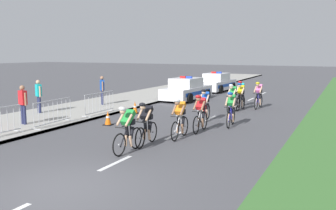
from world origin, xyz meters
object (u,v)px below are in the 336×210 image
at_px(cyclist_third, 180,118).
at_px(crowd_barrier_rear, 100,103).
at_px(cyclist_fifth, 205,104).
at_px(cyclist_second, 146,123).
at_px(cyclist_fourth, 200,113).
at_px(cyclist_lead, 127,128).
at_px(crowd_barrier_middle, 53,113).
at_px(police_car_nearest, 187,90).
at_px(spectator_middle, 102,88).
at_px(cyclist_tenth, 259,95).
at_px(cyclist_eighth, 241,96).
at_px(spectator_back, 23,102).
at_px(cyclist_ninth, 241,93).
at_px(police_car_second, 217,83).
at_px(cyclist_sixth, 231,108).
at_px(traffic_cone_mid, 135,108).
at_px(spectator_closest, 39,94).
at_px(cyclist_seventh, 233,98).
at_px(traffic_cone_near, 108,118).

height_order(cyclist_third, crowd_barrier_rear, cyclist_third).
relative_size(cyclist_third, cyclist_fifth, 1.00).
height_order(cyclist_second, cyclist_fourth, same).
height_order(cyclist_lead, crowd_barrier_middle, cyclist_lead).
bearing_deg(police_car_nearest, cyclist_fourth, -63.18).
distance_m(cyclist_third, spectator_middle, 9.04).
bearing_deg(cyclist_tenth, cyclist_eighth, -126.37).
relative_size(crowd_barrier_rear, spectator_back, 1.39).
height_order(cyclist_ninth, police_car_second, police_car_second).
height_order(cyclist_lead, police_car_nearest, police_car_nearest).
height_order(cyclist_fourth, cyclist_ninth, same).
height_order(cyclist_third, cyclist_ninth, same).
distance_m(cyclist_sixth, crowd_barrier_rear, 6.63).
height_order(cyclist_lead, cyclist_fourth, same).
xyz_separation_m(cyclist_fifth, traffic_cone_mid, (-4.02, 0.37, -0.48)).
bearing_deg(spectator_closest, cyclist_lead, -26.54).
xyz_separation_m(cyclist_second, cyclist_seventh, (0.63, 8.10, 0.00)).
relative_size(spectator_closest, spectator_middle, 1.00).
height_order(cyclist_ninth, spectator_back, spectator_back).
xyz_separation_m(cyclist_sixth, police_car_nearest, (-5.19, 7.12, -0.11)).
xyz_separation_m(cyclist_third, spectator_back, (-6.85, -1.08, 0.30)).
height_order(cyclist_lead, cyclist_fifth, same).
bearing_deg(spectator_back, crowd_barrier_rear, 70.42).
bearing_deg(cyclist_eighth, cyclist_tenth, 53.63).
xyz_separation_m(cyclist_tenth, traffic_cone_mid, (-5.35, -4.64, -0.48)).
distance_m(cyclist_second, spectator_closest, 8.41).
height_order(crowd_barrier_middle, spectator_back, spectator_back).
height_order(crowd_barrier_middle, crowd_barrier_rear, same).
xyz_separation_m(cyclist_tenth, crowd_barrier_middle, (-6.57, -9.24, -0.14)).
relative_size(cyclist_seventh, cyclist_tenth, 1.00).
bearing_deg(spectator_closest, traffic_cone_mid, 32.04).
relative_size(cyclist_third, cyclist_tenth, 1.00).
xyz_separation_m(police_car_second, traffic_cone_near, (0.29, -15.40, -0.37)).
distance_m(police_car_second, crowd_barrier_middle, 16.92).
bearing_deg(crowd_barrier_middle, spectator_closest, 144.99).
bearing_deg(cyclist_fourth, cyclist_eighth, 90.54).
height_order(cyclist_tenth, police_car_nearest, police_car_nearest).
height_order(traffic_cone_near, spectator_back, spectator_back).
xyz_separation_m(crowd_barrier_middle, crowd_barrier_rear, (0.05, 3.16, 0.00)).
height_order(cyclist_lead, spectator_middle, spectator_middle).
relative_size(cyclist_seventh, spectator_back, 1.03).
xyz_separation_m(cyclist_fifth, cyclist_tenth, (1.34, 5.01, 0.00)).
xyz_separation_m(cyclist_eighth, cyclist_ninth, (-0.34, 1.30, 0.00)).
relative_size(cyclist_sixth, crowd_barrier_rear, 0.74).
height_order(cyclist_third, spectator_middle, spectator_middle).
relative_size(police_car_second, spectator_closest, 2.69).
xyz_separation_m(cyclist_seventh, police_car_nearest, (-4.17, 3.47, -0.11)).
height_order(cyclist_fourth, cyclist_seventh, same).
distance_m(cyclist_seventh, spectator_closest, 10.02).
bearing_deg(cyclist_seventh, spectator_closest, -148.40).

